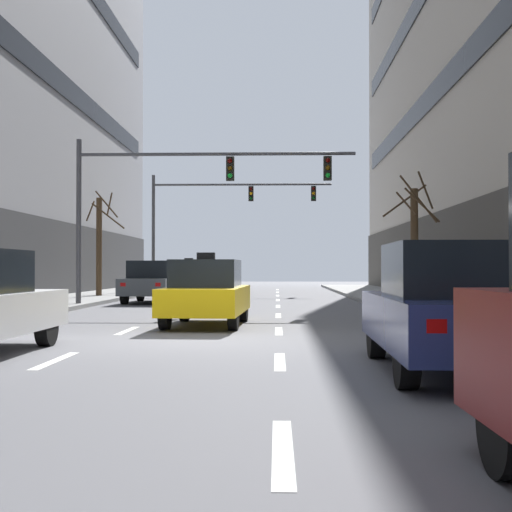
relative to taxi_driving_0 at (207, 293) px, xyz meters
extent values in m
plane|color=slate|center=(0.06, -3.42, -0.77)|extent=(120.00, 120.00, 0.00)
cube|color=silver|center=(-1.60, -6.42, -0.77)|extent=(0.16, 2.00, 0.01)
cube|color=silver|center=(-1.60, -1.42, -0.77)|extent=(0.16, 2.00, 0.01)
cube|color=silver|center=(-1.60, 3.58, -0.77)|extent=(0.16, 2.00, 0.01)
cube|color=silver|center=(-1.60, 8.58, -0.77)|extent=(0.16, 2.00, 0.01)
cube|color=silver|center=(-1.60, 13.58, -0.77)|extent=(0.16, 2.00, 0.01)
cube|color=silver|center=(-1.60, 18.58, -0.77)|extent=(0.16, 2.00, 0.01)
cube|color=silver|center=(-1.60, 23.58, -0.77)|extent=(0.16, 2.00, 0.01)
cube|color=silver|center=(-1.60, 28.58, -0.77)|extent=(0.16, 2.00, 0.01)
cube|color=silver|center=(1.71, -11.42, -0.77)|extent=(0.16, 2.00, 0.01)
cube|color=silver|center=(1.71, -6.42, -0.77)|extent=(0.16, 2.00, 0.01)
cube|color=silver|center=(1.71, -1.42, -0.77)|extent=(0.16, 2.00, 0.01)
cube|color=silver|center=(1.71, 3.58, -0.77)|extent=(0.16, 2.00, 0.01)
cube|color=silver|center=(1.71, 8.58, -0.77)|extent=(0.16, 2.00, 0.01)
cube|color=silver|center=(1.71, 13.58, -0.77)|extent=(0.16, 2.00, 0.01)
cube|color=silver|center=(1.71, 18.58, -0.77)|extent=(0.16, 2.00, 0.01)
cube|color=silver|center=(1.71, 23.58, -0.77)|extent=(0.16, 2.00, 0.01)
cube|color=silver|center=(1.71, 28.58, -0.77)|extent=(0.16, 2.00, 0.01)
cylinder|color=black|center=(-0.71, 1.36, -0.46)|extent=(0.23, 0.64, 0.63)
cylinder|color=black|center=(0.81, 1.31, -0.46)|extent=(0.23, 0.64, 0.63)
cylinder|color=black|center=(-0.81, -1.20, -0.46)|extent=(0.23, 0.64, 0.63)
cylinder|color=black|center=(0.71, -1.26, -0.46)|extent=(0.23, 0.64, 0.63)
cube|color=yellow|center=(0.00, 0.05, -0.16)|extent=(1.91, 4.25, 0.61)
cube|color=black|center=(-0.01, -0.14, 0.47)|extent=(1.59, 1.86, 0.65)
cube|color=white|center=(-0.53, 2.13, -0.05)|extent=(0.19, 0.08, 0.13)
cube|color=red|center=(-0.69, -1.98, -0.05)|extent=(0.19, 0.08, 0.13)
cube|color=white|center=(0.69, 2.08, -0.05)|extent=(0.19, 0.08, 0.13)
cube|color=red|center=(0.54, -2.02, -0.05)|extent=(0.19, 0.08, 0.13)
cube|color=black|center=(-0.01, -0.14, 0.88)|extent=(0.43, 0.21, 0.17)
cylinder|color=black|center=(-4.05, 12.62, -0.44)|extent=(0.24, 0.67, 0.67)
cylinder|color=black|center=(-2.43, 12.57, -0.44)|extent=(0.24, 0.67, 0.67)
cylinder|color=black|center=(-4.13, 9.89, -0.44)|extent=(0.24, 0.67, 0.67)
cylinder|color=black|center=(-2.51, 9.84, -0.44)|extent=(0.24, 0.67, 0.67)
cube|color=#474C51|center=(-3.28, 11.23, -0.12)|extent=(2.00, 4.51, 0.65)
cube|color=black|center=(-3.29, 11.03, 0.55)|extent=(1.68, 1.97, 0.69)
cube|color=white|center=(-3.87, 13.44, 0.00)|extent=(0.20, 0.09, 0.14)
cube|color=red|center=(-4.00, 9.07, 0.00)|extent=(0.20, 0.09, 0.14)
cube|color=white|center=(-2.57, 13.40, 0.00)|extent=(0.20, 0.09, 0.14)
cube|color=red|center=(-2.70, 9.03, 0.00)|extent=(0.20, 0.09, 0.14)
cylinder|color=black|center=(-2.37, -4.48, -0.44)|extent=(0.23, 0.67, 0.66)
cube|color=white|center=(-2.52, -3.67, -0.01)|extent=(0.20, 0.08, 0.14)
cylinder|color=black|center=(-4.01, 23.71, -0.43)|extent=(0.25, 0.70, 0.70)
cylinder|color=black|center=(-2.32, 23.66, -0.43)|extent=(0.25, 0.70, 0.70)
cylinder|color=black|center=(-4.08, 20.85, -0.43)|extent=(0.25, 0.70, 0.70)
cylinder|color=black|center=(-2.39, 20.81, -0.43)|extent=(0.25, 0.70, 0.70)
cube|color=yellow|center=(-3.20, 22.26, -0.09)|extent=(2.06, 4.71, 0.68)
cube|color=black|center=(-3.20, 22.04, 0.61)|extent=(1.74, 2.05, 0.72)
cube|color=white|center=(-3.82, 24.56, 0.03)|extent=(0.21, 0.09, 0.15)
cube|color=red|center=(-3.94, 19.98, 0.03)|extent=(0.21, 0.09, 0.15)
cube|color=white|center=(-2.46, 24.53, 0.03)|extent=(0.21, 0.09, 0.15)
cube|color=red|center=(-2.57, 19.95, 0.03)|extent=(0.21, 0.09, 0.15)
cube|color=black|center=(-3.20, 22.04, 1.07)|extent=(0.47, 0.22, 0.19)
cylinder|color=black|center=(3.17, -12.09, -0.45)|extent=(0.23, 0.66, 0.65)
cube|color=white|center=(3.31, -11.29, 0.15)|extent=(0.20, 0.08, 0.14)
cylinder|color=black|center=(3.18, -5.95, -0.44)|extent=(0.24, 0.68, 0.68)
cylinder|color=black|center=(4.83, -5.98, -0.44)|extent=(0.24, 0.68, 0.68)
cylinder|color=black|center=(3.13, -8.73, -0.44)|extent=(0.24, 0.68, 0.68)
cube|color=navy|center=(3.98, -7.36, -0.11)|extent=(1.97, 4.56, 0.66)
cube|color=black|center=(3.98, -7.56, 0.57)|extent=(1.68, 1.98, 0.70)
cube|color=white|center=(3.36, -5.12, 0.01)|extent=(0.21, 0.09, 0.14)
cube|color=red|center=(3.28, -9.56, 0.01)|extent=(0.21, 0.09, 0.14)
cube|color=white|center=(4.68, -5.15, 0.01)|extent=(0.21, 0.09, 0.14)
cylinder|color=#4C4C51|center=(-5.32, 7.83, 2.26)|extent=(0.18, 0.18, 5.79)
cylinder|color=#4C4C51|center=(-0.45, 7.83, 4.61)|extent=(9.74, 0.12, 0.12)
cube|color=black|center=(0.04, 7.83, 4.09)|extent=(0.28, 0.24, 0.84)
sphere|color=#4B0704|center=(0.04, 7.69, 4.35)|extent=(0.17, 0.17, 0.17)
sphere|color=#523505|center=(0.04, 7.69, 4.09)|extent=(0.17, 0.17, 0.17)
sphere|color=green|center=(0.04, 7.69, 3.83)|extent=(0.17, 0.17, 0.17)
cube|color=black|center=(3.45, 7.83, 4.09)|extent=(0.28, 0.24, 0.84)
sphere|color=#4B0704|center=(3.45, 7.69, 4.35)|extent=(0.17, 0.17, 0.17)
sphere|color=#523505|center=(3.45, 7.69, 4.09)|extent=(0.17, 0.17, 0.17)
sphere|color=green|center=(3.45, 7.69, 3.83)|extent=(0.17, 0.17, 0.17)
cylinder|color=#4C4C51|center=(-5.32, 22.80, 2.63)|extent=(0.18, 0.18, 6.52)
cylinder|color=#4C4C51|center=(-0.28, 22.80, 5.33)|extent=(10.07, 0.12, 0.12)
cube|color=black|center=(0.22, 22.80, 4.81)|extent=(0.28, 0.24, 0.84)
sphere|color=#4B0704|center=(0.22, 22.66, 5.07)|extent=(0.17, 0.17, 0.17)
sphere|color=orange|center=(0.22, 22.66, 4.81)|extent=(0.17, 0.17, 0.17)
sphere|color=#073E10|center=(0.22, 22.66, 4.55)|extent=(0.17, 0.17, 0.17)
cube|color=black|center=(3.74, 22.80, 4.81)|extent=(0.28, 0.24, 0.84)
sphere|color=#4B0704|center=(3.74, 22.66, 5.07)|extent=(0.17, 0.17, 0.17)
sphere|color=orange|center=(3.74, 22.66, 4.81)|extent=(0.17, 0.17, 0.17)
sphere|color=#073E10|center=(3.74, 22.66, 4.55)|extent=(0.17, 0.17, 0.17)
cylinder|color=#4C3823|center=(6.50, 8.04, 1.38)|extent=(0.27, 0.27, 4.03)
cylinder|color=#42301E|center=(6.52, 7.41, 2.97)|extent=(1.32, 0.12, 1.65)
cylinder|color=#42301E|center=(6.17, 7.77, 2.85)|extent=(0.63, 0.74, 0.90)
cylinder|color=#42301E|center=(6.31, 8.85, 3.05)|extent=(1.67, 0.45, 1.23)
cylinder|color=#42301E|center=(6.83, 7.73, 3.30)|extent=(0.71, 0.75, 1.25)
cylinder|color=#42301E|center=(6.65, 7.43, 2.76)|extent=(1.30, 0.38, 1.18)
cylinder|color=#4C3823|center=(-6.38, 14.85, 1.58)|extent=(0.26, 0.26, 4.43)
cylinder|color=#42301E|center=(-5.82, 14.27, 2.92)|extent=(1.24, 1.20, 1.09)
cylinder|color=#42301E|center=(-5.96, 15.06, 3.52)|extent=(0.50, 0.92, 1.00)
cylinder|color=#42301E|center=(-6.80, 14.91, 3.20)|extent=(0.19, 0.89, 0.99)
cylinder|color=#42301E|center=(-5.94, 14.47, 3.46)|extent=(0.86, 0.96, 1.14)
camera|label=1|loc=(1.67, -16.71, 0.59)|focal=49.32mm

